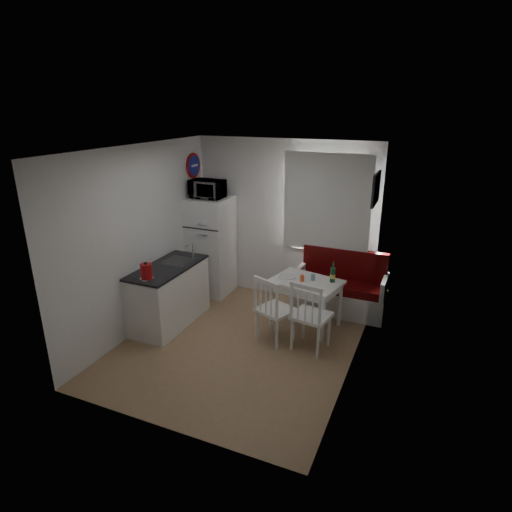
{
  "coord_description": "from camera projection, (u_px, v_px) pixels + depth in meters",
  "views": [
    {
      "loc": [
        2.23,
        -4.59,
        3.1
      ],
      "look_at": [
        0.04,
        0.5,
        1.12
      ],
      "focal_mm": 30.0,
      "sensor_mm": 36.0,
      "label": 1
    }
  ],
  "objects": [
    {
      "name": "drinking_glass_orange",
      "position": [
        302.0,
        278.0,
        6.06
      ],
      "size": [
        0.06,
        0.06,
        0.09
      ],
      "primitive_type": "cylinder",
      "color": "#F65A29",
      "rests_on": "dining_table"
    },
    {
      "name": "microwave",
      "position": [
        207.0,
        189.0,
        6.84
      ],
      "size": [
        0.53,
        0.36,
        0.29
      ],
      "primitive_type": "imported",
      "color": "white",
      "rests_on": "fridge"
    },
    {
      "name": "bench",
      "position": [
        341.0,
        292.0,
        6.65
      ],
      "size": [
        1.37,
        0.53,
        0.98
      ],
      "color": "white",
      "rests_on": "floor"
    },
    {
      "name": "wall_front",
      "position": [
        155.0,
        313.0,
        3.89
      ],
      "size": [
        3.0,
        0.02,
        2.6
      ],
      "primitive_type": "cube",
      "color": "white",
      "rests_on": "floor"
    },
    {
      "name": "fridge",
      "position": [
        211.0,
        246.0,
        7.21
      ],
      "size": [
        0.66,
        0.66,
        1.66
      ],
      "primitive_type": "cube",
      "color": "white",
      "rests_on": "floor"
    },
    {
      "name": "wall_right",
      "position": [
        357.0,
        271.0,
        4.84
      ],
      "size": [
        0.02,
        3.5,
        2.6
      ],
      "primitive_type": "cube",
      "color": "white",
      "rests_on": "floor"
    },
    {
      "name": "plate",
      "position": [
        287.0,
        276.0,
        6.23
      ],
      "size": [
        0.24,
        0.24,
        0.02
      ],
      "primitive_type": "cylinder",
      "color": "white",
      "rests_on": "dining_table"
    },
    {
      "name": "wine_bottle",
      "position": [
        333.0,
        272.0,
        6.01
      ],
      "size": [
        0.08,
        0.08,
        0.3
      ],
      "primitive_type": null,
      "color": "#164628",
      "rests_on": "dining_table"
    },
    {
      "name": "kettle",
      "position": [
        146.0,
        271.0,
        5.6
      ],
      "size": [
        0.18,
        0.18,
        0.25
      ],
      "primitive_type": "cylinder",
      "color": "#A30D10",
      "rests_on": "kitchen_counter"
    },
    {
      "name": "floor",
      "position": [
        239.0,
        344.0,
        5.84
      ],
      "size": [
        3.0,
        3.5,
        0.02
      ],
      "primitive_type": "cube",
      "color": "#9A7952",
      "rests_on": "ground"
    },
    {
      "name": "wall_back",
      "position": [
        284.0,
        221.0,
        6.92
      ],
      "size": [
        3.0,
        0.02,
        2.6
      ],
      "primitive_type": "cube",
      "color": "white",
      "rests_on": "floor"
    },
    {
      "name": "dining_table",
      "position": [
        306.0,
        286.0,
        6.13
      ],
      "size": [
        1.07,
        0.85,
        0.71
      ],
      "rotation": [
        0.0,
        0.0,
        -0.21
      ],
      "color": "white",
      "rests_on": "floor"
    },
    {
      "name": "wall_sign",
      "position": [
        194.0,
        165.0,
        6.92
      ],
      "size": [
        0.03,
        0.4,
        0.4
      ],
      "primitive_type": "cylinder",
      "rotation": [
        0.0,
        1.57,
        0.0
      ],
      "color": "navy",
      "rests_on": "wall_left"
    },
    {
      "name": "chair_left",
      "position": [
        273.0,
        304.0,
        5.66
      ],
      "size": [
        0.58,
        0.57,
        0.51
      ],
      "rotation": [
        0.0,
        0.0,
        -0.38
      ],
      "color": "white",
      "rests_on": "floor"
    },
    {
      "name": "drinking_glass_blue",
      "position": [
        313.0,
        277.0,
        6.1
      ],
      "size": [
        0.06,
        0.06,
        0.1
      ],
      "primitive_type": "cylinder",
      "color": "#6EA8BC",
      "rests_on": "dining_table"
    },
    {
      "name": "window",
      "position": [
        327.0,
        206.0,
        6.52
      ],
      "size": [
        1.22,
        0.06,
        1.47
      ],
      "primitive_type": "cube",
      "color": "white",
      "rests_on": "wall_back"
    },
    {
      "name": "wall_left",
      "position": [
        141.0,
        240.0,
        5.96
      ],
      "size": [
        0.02,
        3.5,
        2.6
      ],
      "primitive_type": "cube",
      "color": "white",
      "rests_on": "floor"
    },
    {
      "name": "picture_frame",
      "position": [
        376.0,
        189.0,
        5.55
      ],
      "size": [
        0.04,
        0.52,
        0.42
      ],
      "primitive_type": "cube",
      "color": "black",
      "rests_on": "wall_right"
    },
    {
      "name": "chair_right",
      "position": [
        309.0,
        310.0,
        5.46
      ],
      "size": [
        0.52,
        0.5,
        0.53
      ],
      "rotation": [
        0.0,
        0.0,
        -0.15
      ],
      "color": "white",
      "rests_on": "floor"
    },
    {
      "name": "kitchen_counter",
      "position": [
        169.0,
        294.0,
        6.27
      ],
      "size": [
        0.62,
        1.32,
        1.16
      ],
      "color": "white",
      "rests_on": "floor"
    },
    {
      "name": "curtain",
      "position": [
        326.0,
        203.0,
        6.44
      ],
      "size": [
        1.35,
        0.02,
        1.5
      ],
      "primitive_type": "cube",
      "color": "white",
      "rests_on": "wall_back"
    },
    {
      "name": "ceiling",
      "position": [
        236.0,
        149.0,
        4.96
      ],
      "size": [
        3.0,
        3.5,
        0.02
      ],
      "primitive_type": "cube",
      "color": "white",
      "rests_on": "wall_back"
    }
  ]
}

